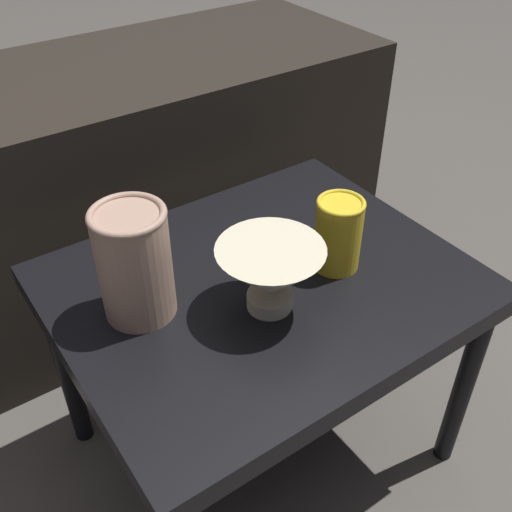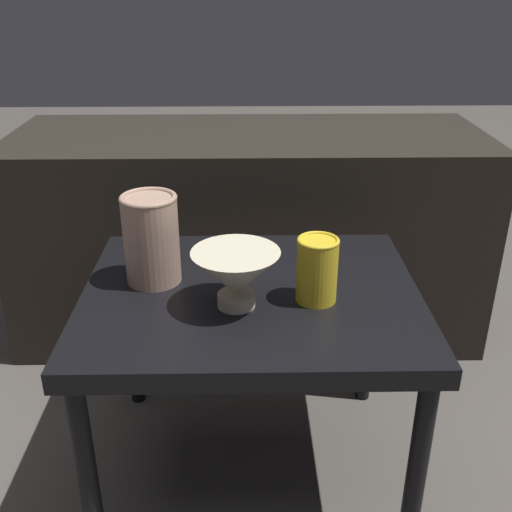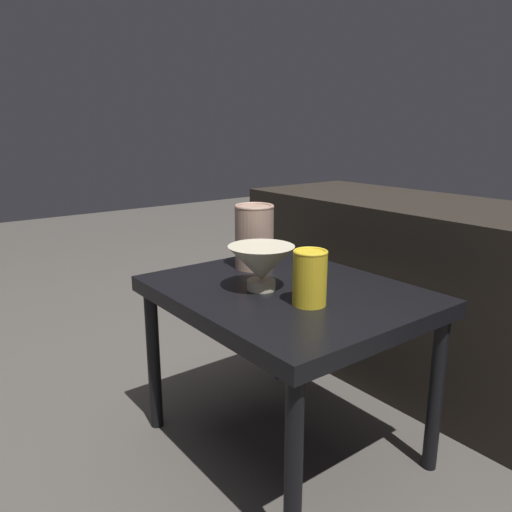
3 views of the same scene
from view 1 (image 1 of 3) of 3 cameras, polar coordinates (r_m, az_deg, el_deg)
ground_plane at (r=1.32m, az=0.47°, el=-17.40°), size 8.00×8.00×0.00m
table at (r=1.02m, az=0.58°, el=-4.33°), size 0.66×0.54×0.45m
couch_backdrop at (r=1.54m, az=-13.40°, el=6.19°), size 1.35×0.50×0.61m
bowl at (r=0.89m, az=1.35°, el=-1.68°), size 0.16×0.16×0.11m
vase_textured_left at (r=0.88m, az=-11.52°, el=-0.57°), size 0.11×0.11×0.18m
vase_colorful_right at (r=0.98m, az=7.83°, el=2.18°), size 0.08×0.08×0.13m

